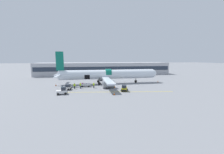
{
  "coord_description": "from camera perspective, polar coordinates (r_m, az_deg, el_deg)",
  "views": [
    {
      "loc": [
        -9.72,
        -43.4,
        8.66
      ],
      "look_at": [
        -1.75,
        0.01,
        2.77
      ],
      "focal_mm": 22.0,
      "sensor_mm": 36.0,
      "label": 1
    }
  ],
  "objects": [
    {
      "name": "safety_cone_tail",
      "position": [
        47.71,
        -22.32,
        -3.05
      ],
      "size": [
        0.57,
        0.57,
        0.66
      ],
      "color": "black",
      "rests_on": "ground_plane"
    },
    {
      "name": "ground_crew_driver",
      "position": [
        41.15,
        -12.98,
        -3.39
      ],
      "size": [
        0.46,
        0.63,
        1.81
      ],
      "color": "#1E2338",
      "rests_on": "ground_plane"
    },
    {
      "name": "airplane",
      "position": [
        47.82,
        -2.21,
        0.9
      ],
      "size": [
        36.32,
        29.07,
        10.96
      ],
      "color": "silver",
      "rests_on": "ground_plane"
    },
    {
      "name": "terminal_strip",
      "position": [
        76.56,
        -3.08,
        3.55
      ],
      "size": [
        71.15,
        11.96,
        6.51
      ],
      "color": "#B2B2B7",
      "rests_on": "ground_plane"
    },
    {
      "name": "ground_plane",
      "position": [
        45.31,
        2.19,
        -3.42
      ],
      "size": [
        500.0,
        500.0,
        0.0
      ],
      "primitive_type": "plane",
      "color": "gray"
    },
    {
      "name": "baggage_tug_rear",
      "position": [
        36.0,
        -20.01,
        -5.57
      ],
      "size": [
        2.79,
        2.19,
        1.77
      ],
      "color": "white",
      "rests_on": "ground_plane"
    },
    {
      "name": "ground_crew_loader_b",
      "position": [
        41.29,
        -7.57,
        -3.32
      ],
      "size": [
        0.53,
        0.53,
        1.68
      ],
      "color": "black",
      "rests_on": "ground_plane"
    },
    {
      "name": "ground_crew_loader_a",
      "position": [
        41.27,
        -15.33,
        -3.54
      ],
      "size": [
        0.58,
        0.43,
        1.66
      ],
      "color": "black",
      "rests_on": "ground_plane"
    },
    {
      "name": "baggage_tug_mid",
      "position": [
        40.56,
        -18.19,
        -4.17
      ],
      "size": [
        2.68,
        2.39,
        1.52
      ],
      "color": "silver",
      "rests_on": "ground_plane"
    },
    {
      "name": "baggage_cart_loading",
      "position": [
        43.52,
        -10.92,
        -3.3
      ],
      "size": [
        4.02,
        2.03,
        1.13
      ],
      "color": "#B7BABF",
      "rests_on": "ground_plane"
    },
    {
      "name": "baggage_tug_lead",
      "position": [
        37.1,
        5.12,
        -4.82
      ],
      "size": [
        2.32,
        2.67,
        1.69
      ],
      "color": "yellow",
      "rests_on": "ground_plane"
    },
    {
      "name": "safety_cone_nose",
      "position": [
        53.66,
        18.55,
        -1.76
      ],
      "size": [
        0.5,
        0.5,
        0.64
      ],
      "color": "black",
      "rests_on": "ground_plane"
    },
    {
      "name": "safety_cone_wingtip",
      "position": [
        41.17,
        1.12,
        -4.02
      ],
      "size": [
        0.45,
        0.45,
        0.78
      ],
      "color": "black",
      "rests_on": "ground_plane"
    },
    {
      "name": "apron_marking_line",
      "position": [
        36.3,
        2.92,
        -6.2
      ],
      "size": [
        28.48,
        4.39,
        0.01
      ],
      "color": "yellow",
      "rests_on": "ground_plane"
    },
    {
      "name": "safety_cone_engine_left",
      "position": [
        33.34,
        0.94,
        -6.91
      ],
      "size": [
        0.59,
        0.59,
        0.65
      ],
      "color": "black",
      "rests_on": "ground_plane"
    }
  ]
}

